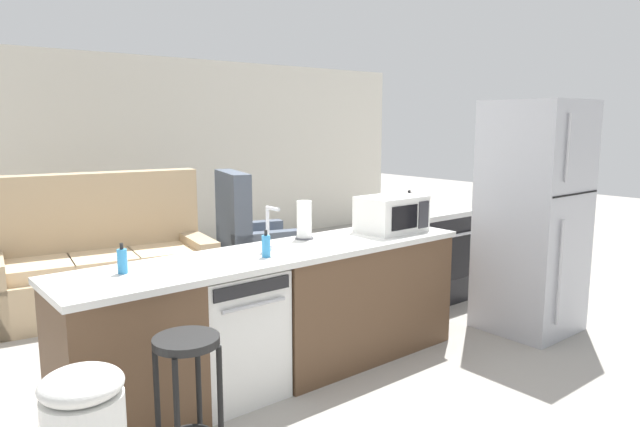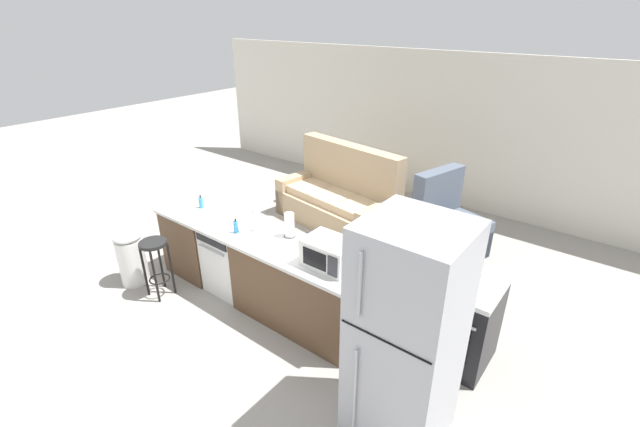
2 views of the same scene
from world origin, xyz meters
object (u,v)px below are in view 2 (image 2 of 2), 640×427
paper_towel_roll (289,225)px  dish_soap_bottle (201,203)px  refrigerator (406,339)px  soap_bottle (236,227)px  couch (340,200)px  dishwasher (233,258)px  kettle (450,260)px  stove_range (454,318)px  microwave (329,253)px  armchair (445,230)px  bar_stool (155,257)px  trash_bin (131,256)px

paper_towel_roll → dish_soap_bottle: (-1.40, -0.12, -0.07)m
refrigerator → soap_bottle: size_ratio=10.95×
soap_bottle → couch: size_ratio=0.08×
dishwasher → refrigerator: refrigerator is taller
paper_towel_roll → kettle: (1.66, 0.47, -0.05)m
stove_range → kettle: size_ratio=4.39×
dishwasher → stove_range: stove_range is taller
dishwasher → dish_soap_bottle: bearing=172.4°
refrigerator → microwave: refrigerator is taller
couch → armchair: size_ratio=1.76×
dishwasher → couch: size_ratio=0.40×
bar_stool → armchair: size_ratio=0.62×
soap_bottle → armchair: size_ratio=0.15×
refrigerator → armchair: (-0.89, 3.00, -0.61)m
refrigerator → bar_stool: 3.24m
dish_soap_bottle → armchair: bearing=45.4°
dishwasher → bar_stool: 0.91m
refrigerator → trash_bin: size_ratio=2.61×
bar_stool → stove_range: bearing=20.7°
dishwasher → bar_stool: bearing=-132.5°
paper_towel_roll → soap_bottle: 0.62m
dish_soap_bottle → kettle: size_ratio=0.86×
kettle → trash_bin: 3.85m
trash_bin → armchair: armchair is taller
stove_range → microwave: size_ratio=1.80×
microwave → couch: 2.86m
refrigerator → stove_range: bearing=90.0°
soap_bottle → trash_bin: soap_bottle is taller
stove_range → paper_towel_roll: bearing=-169.4°
microwave → paper_towel_roll: bearing=163.8°
refrigerator → soap_bottle: (-2.37, 0.45, 0.01)m
dish_soap_bottle → couch: size_ratio=0.08×
bar_stool → armchair: 3.89m
stove_range → paper_towel_roll: paper_towel_roll is taller
microwave → armchair: (0.23, 2.46, -0.69)m
bar_stool → armchair: bearing=53.4°
bar_stool → couch: 3.06m
dish_soap_bottle → bar_stool: bearing=-88.5°
stove_range → kettle: kettle is taller
kettle → dish_soap_bottle: bearing=-169.0°
couch → armchair: (1.75, 0.11, -0.04)m
dishwasher → soap_bottle: (0.23, -0.10, 0.55)m
trash_bin → bar_stool: bearing=5.5°
paper_towel_roll → dishwasher: bearing=-165.1°
refrigerator → soap_bottle: 2.41m
stove_range → bar_stool: 3.43m
microwave → soap_bottle: bearing=-175.5°
dishwasher → couch: (-0.04, 2.34, -0.03)m
bar_stool → refrigerator: bearing=2.0°
microwave → kettle: bearing=35.4°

